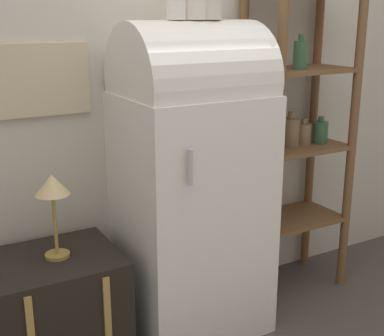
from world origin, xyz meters
name	(u,v)px	position (x,y,z in m)	size (l,w,h in m)	color
wall_back	(161,60)	(0.00, 0.57, 1.35)	(7.00, 0.09, 2.70)	beige
refrigerator	(192,177)	(0.00, 0.26, 0.81)	(0.67, 0.61, 1.55)	white
suitcase_trunk	(55,312)	(-0.71, 0.27, 0.27)	(0.59, 0.49, 0.54)	black
shelf_unit	(298,127)	(0.73, 0.34, 0.97)	(0.58, 0.38, 1.73)	brown
desk_lamp	(53,192)	(-0.68, 0.27, 0.84)	(0.15, 0.15, 0.38)	#AD8942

